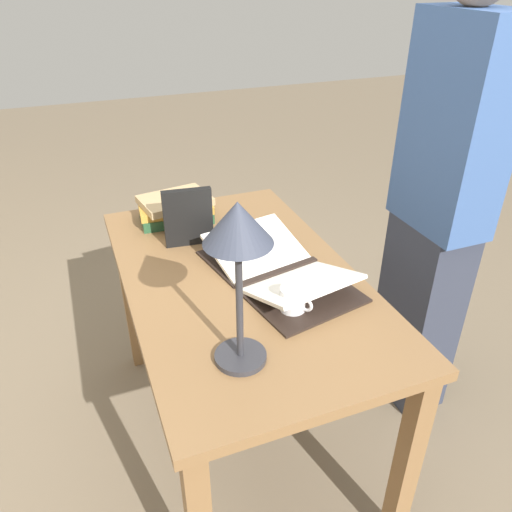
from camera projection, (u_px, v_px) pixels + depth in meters
The scene contains 8 objects.
ground_plane at pixel (243, 432), 2.06m from camera, with size 12.00×12.00×0.00m, color #70604C.
reading_desk at pixel (240, 302), 1.72m from camera, with size 1.26×0.75×0.77m.
open_book at pixel (278, 269), 1.64m from camera, with size 0.61×0.43×0.09m.
book_stack_tall at pixel (176, 208), 1.99m from camera, with size 0.23×0.30×0.10m.
book_standing_upright at pixel (188, 218), 1.79m from camera, with size 0.05×0.18×0.22m.
reading_lamp at pixel (238, 240), 1.13m from camera, with size 0.16×0.16×0.45m.
coffee_mug at pixel (293, 300), 1.47m from camera, with size 0.10×0.08×0.08m.
person_reader at pixel (437, 218), 1.85m from camera, with size 0.36×0.21×1.74m.
Camera 1 is at (-1.32, 0.45, 1.68)m, focal length 35.00 mm.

